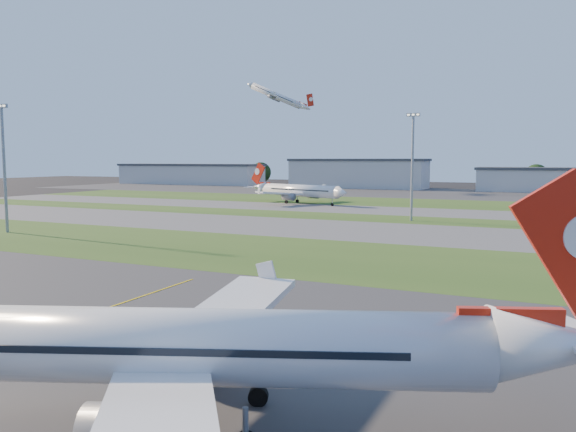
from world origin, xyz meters
The scene contains 18 objects.
grass_strip_a centered at (0.00, 52.00, 0.01)m, with size 300.00×34.00×0.01m, color #2A4918.
taxiway_a centered at (0.00, 85.00, 0.01)m, with size 300.00×32.00×0.01m, color #515154.
grass_strip_b centered at (0.00, 110.00, 0.01)m, with size 300.00×18.00×0.01m, color #2A4918.
taxiway_b centered at (0.00, 132.00, 0.01)m, with size 300.00×26.00×0.01m, color #515154.
grass_strip_c centered at (0.00, 165.00, 0.01)m, with size 300.00×40.00×0.01m, color #2A4918.
apron_far centered at (0.00, 225.00, 0.01)m, with size 400.00×80.00×0.01m, color #333335.
airliner_parked centered at (26.83, -2.15, 4.49)m, with size 38.92×32.99×12.77m.
airliner_taxiing centered at (-30.73, 145.09, 4.33)m, with size 38.16×32.20×12.34m.
airliner_departing centered at (-79.69, 229.18, 46.41)m, with size 32.74×27.49×10.34m.
light_mast_west centered at (-55.00, 52.00, 14.81)m, with size 3.20×0.70×25.80m.
light_mast_centre centered at (15.00, 108.00, 14.81)m, with size 3.20×0.70×25.80m.
hangar_far_west centered at (-150.00, 255.00, 6.14)m, with size 91.80×23.00×12.20m.
hangar_west centered at (-45.00, 255.00, 7.64)m, with size 71.40×23.00×15.20m.
hangar_east centered at (55.00, 255.00, 5.64)m, with size 81.60×23.00×11.20m.
tree_far_west centered at (-190.00, 268.00, 6.49)m, with size 11.00×11.00×12.00m.
tree_west centered at (-110.00, 270.00, 7.14)m, with size 12.10×12.10×13.20m.
tree_mid_west centered at (-20.00, 266.00, 5.84)m, with size 9.90×9.90×10.80m.
tree_mid_east centered at (40.00, 269.00, 6.81)m, with size 11.55×11.55×12.60m.
Camera 1 is at (44.21, -27.04, 14.83)m, focal length 35.00 mm.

